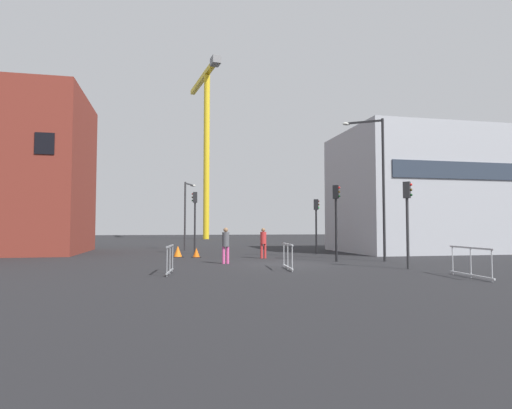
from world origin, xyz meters
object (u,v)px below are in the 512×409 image
at_px(pedestrian_walking, 263,241).
at_px(traffic_cone_on_verge, 178,252).
at_px(pedestrian_waiting, 226,243).
at_px(streetlamp_short, 187,208).
at_px(construction_crane, 206,129).
at_px(traffic_light_corner, 316,217).
at_px(traffic_cone_orange, 196,253).
at_px(traffic_light_near, 407,210).
at_px(streetlamp_tall, 378,176).
at_px(traffic_light_verge, 336,210).
at_px(traffic_light_crosswalk, 195,212).

distance_m(pedestrian_walking, traffic_cone_on_verge, 5.19).
bearing_deg(pedestrian_waiting, streetlamp_short, 96.10).
bearing_deg(pedestrian_walking, construction_crane, 89.67).
xyz_separation_m(traffic_light_corner, traffic_cone_orange, (-8.05, -1.77, -2.20)).
relative_size(traffic_light_near, pedestrian_walking, 2.15).
distance_m(streetlamp_tall, traffic_cone_orange, 11.12).
distance_m(traffic_light_corner, pedestrian_walking, 5.64).
distance_m(traffic_light_near, traffic_light_corner, 10.56).
bearing_deg(traffic_cone_orange, traffic_cone_on_verge, 154.15).
height_order(traffic_light_verge, traffic_cone_on_verge, traffic_light_verge).
xyz_separation_m(streetlamp_short, traffic_light_near, (8.57, -16.84, -0.74)).
distance_m(pedestrian_walking, traffic_cone_orange, 4.05).
distance_m(traffic_light_near, pedestrian_waiting, 8.49).
distance_m(streetlamp_tall, traffic_light_verge, 2.94).
distance_m(traffic_light_crosswalk, pedestrian_walking, 6.14).
bearing_deg(pedestrian_walking, streetlamp_short, 112.34).
bearing_deg(traffic_light_crosswalk, traffic_light_near, -55.43).
distance_m(streetlamp_short, traffic_light_near, 18.91).
bearing_deg(traffic_cone_orange, traffic_light_crosswalk, 88.26).
bearing_deg(traffic_light_verge, traffic_light_corner, 79.24).
bearing_deg(streetlamp_short, traffic_light_near, -63.03).
height_order(traffic_light_near, traffic_cone_on_verge, traffic_light_near).
bearing_deg(traffic_light_crosswalk, traffic_cone_orange, -91.74).
distance_m(traffic_light_crosswalk, traffic_cone_on_verge, 3.78).
relative_size(streetlamp_tall, streetlamp_short, 1.43).
relative_size(traffic_light_crosswalk, pedestrian_walking, 2.37).
bearing_deg(traffic_light_near, construction_crane, 95.31).
bearing_deg(streetlamp_tall, pedestrian_walking, 149.70).
height_order(traffic_light_corner, traffic_light_verge, traffic_light_verge).
distance_m(pedestrian_waiting, traffic_cone_on_verge, 5.57).
bearing_deg(construction_crane, traffic_cone_orange, -95.79).
xyz_separation_m(streetlamp_short, traffic_light_verge, (7.09, -12.62, -0.60)).
bearing_deg(traffic_cone_orange, traffic_light_verge, -33.61).
distance_m(traffic_light_corner, traffic_cone_orange, 8.53).
bearing_deg(pedestrian_walking, traffic_light_corner, 36.77).
xyz_separation_m(traffic_light_crosswalk, traffic_cone_on_verge, (-1.15, -2.66, -2.43)).
bearing_deg(traffic_light_corner, traffic_cone_on_verge, -172.11).
xyz_separation_m(traffic_light_corner, pedestrian_waiting, (-6.94, -6.35, -1.44)).
distance_m(pedestrian_waiting, traffic_cone_orange, 4.77).
xyz_separation_m(streetlamp_short, traffic_light_crosswalk, (0.33, -4.89, -0.50)).
bearing_deg(streetlamp_tall, traffic_cone_orange, 152.90).
distance_m(streetlamp_short, traffic_light_corner, 10.44).
bearing_deg(construction_crane, traffic_cone_on_verge, -97.42).
bearing_deg(traffic_cone_orange, pedestrian_waiting, -76.34).
relative_size(construction_crane, traffic_light_verge, 6.56).
distance_m(traffic_light_verge, traffic_cone_orange, 8.57).
distance_m(pedestrian_walking, pedestrian_waiting, 4.02).
xyz_separation_m(traffic_light_crosswalk, pedestrian_waiting, (1.02, -7.75, -1.73)).
distance_m(traffic_light_near, traffic_light_crosswalk, 14.52).
xyz_separation_m(construction_crane, traffic_light_near, (4.41, -47.48, -14.14)).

